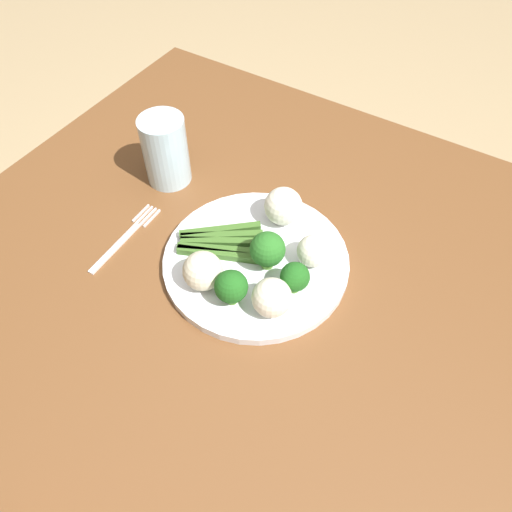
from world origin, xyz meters
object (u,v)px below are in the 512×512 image
cauliflower_near_fork (272,298)px  fork (125,237)px  water_glass (165,151)px  asparagus_bundle (221,242)px  broccoli_front_left (268,250)px  cauliflower_right (283,206)px  dining_table (276,322)px  cauliflower_front (203,271)px  plate (256,261)px  broccoli_left (295,277)px  cauliflower_back (313,251)px  broccoli_outer_edge (231,287)px

cauliflower_near_fork → fork: (-0.28, 0.00, -0.04)m
water_glass → asparagus_bundle: bearing=-27.9°
broccoli_front_left → cauliflower_right: broccoli_front_left is taller
dining_table → water_glass: 0.36m
cauliflower_front → cauliflower_near_fork: bearing=6.8°
plate → fork: plate is taller
asparagus_bundle → broccoli_front_left: bearing=-28.2°
plate → broccoli_left: bearing=-15.3°
broccoli_left → water_glass: 0.34m
dining_table → water_glass: size_ratio=8.97×
cauliflower_near_fork → cauliflower_back: bearing=85.1°
cauliflower_right → broccoli_front_left: bearing=-73.8°
plate → water_glass: bearing=159.9°
dining_table → cauliflower_right: 0.20m
cauliflower_right → cauliflower_near_fork: (0.07, -0.16, -0.00)m
cauliflower_front → fork: size_ratio=0.36×
plate → cauliflower_front: bearing=-116.9°
cauliflower_back → broccoli_left: bearing=-88.5°
broccoli_left → plate: bearing=164.7°
asparagus_bundle → plate: bearing=-24.5°
broccoli_left → fork: 0.30m
broccoli_left → cauliflower_near_fork: 0.05m
cauliflower_near_fork → dining_table: bearing=108.7°
dining_table → broccoli_front_left: broccoli_front_left is taller
cauliflower_right → cauliflower_back: cauliflower_right is taller
broccoli_front_left → asparagus_bundle: bearing=-177.8°
dining_table → plate: plate is taller
broccoli_front_left → water_glass: (-0.26, 0.09, 0.01)m
plate → cauliflower_near_fork: (0.07, -0.07, 0.04)m
cauliflower_back → water_glass: bearing=171.5°
dining_table → fork: (-0.27, -0.05, 0.11)m
plate → broccoli_front_left: 0.05m
broccoli_outer_edge → broccoli_front_left: bearing=82.9°
asparagus_bundle → cauliflower_right: (0.06, 0.10, 0.03)m
broccoli_left → cauliflower_right: size_ratio=0.86×
cauliflower_front → asparagus_bundle: bearing=105.5°
asparagus_bundle → cauliflower_near_fork: bearing=-55.8°
broccoli_left → cauliflower_near_fork: size_ratio=0.93×
broccoli_front_left → cauliflower_near_fork: 0.08m
cauliflower_back → cauliflower_right: bearing=147.5°
cauliflower_front → cauliflower_right: bearing=78.5°
broccoli_left → cauliflower_right: (-0.09, 0.12, 0.00)m
cauliflower_back → cauliflower_near_fork: size_ratio=0.88×
dining_table → plate: (-0.05, 0.02, 0.11)m
dining_table → broccoli_left: (0.03, -0.00, 0.15)m
broccoli_outer_edge → water_glass: 0.31m
broccoli_left → broccoli_front_left: size_ratio=0.81×
asparagus_bundle → cauliflower_back: bearing=-11.9°
broccoli_outer_edge → water_glass: size_ratio=0.47×
water_glass → cauliflower_front: bearing=-40.4°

